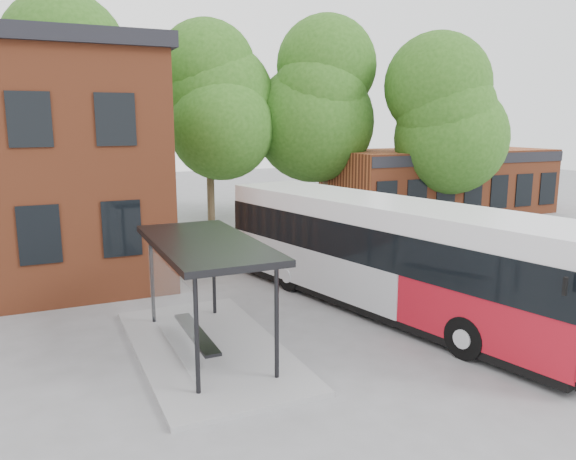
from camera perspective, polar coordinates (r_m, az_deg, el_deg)
name	(u,v)px	position (r m, az deg, el deg)	size (l,w,h in m)	color
ground	(342,314)	(17.31, 5.52, -8.46)	(100.00, 100.00, 0.00)	slate
shop_row	(439,182)	(36.64, 15.13, 4.76)	(14.00, 6.20, 4.00)	brown
bus_shelter	(207,296)	(14.29, -8.26, -6.64)	(3.60, 7.00, 2.90)	black
bike_rail	(401,228)	(30.29, 11.36, 0.22)	(5.20, 0.10, 0.38)	black
tree_0	(79,126)	(30.19, -20.51, 9.86)	(7.92, 7.92, 11.00)	#244F15
tree_1	(209,131)	(32.45, -8.02, 9.94)	(7.92, 7.92, 10.40)	#244F15
tree_2	(327,125)	(34.19, 3.98, 10.57)	(7.92, 7.92, 11.00)	#244F15
tree_3	(437,141)	(33.65, 14.87, 8.77)	(7.04, 7.04, 9.28)	#244F15
city_bus	(387,256)	(17.50, 9.99, -2.58)	(2.84, 13.31, 3.38)	#AD1120
bicycle_0	(357,223)	(29.66, 7.03, 0.73)	(0.66, 1.88, 0.99)	black
bicycle_1	(377,227)	(28.43, 9.06, 0.26)	(0.48, 1.71, 1.03)	black
bicycle_2	(372,224)	(29.84, 8.56, 0.59)	(0.55, 1.57, 0.83)	black
bicycle_3	(396,219)	(31.17, 10.89, 1.10)	(0.46, 1.64, 0.98)	black
bicycle_4	(414,224)	(30.12, 12.66, 0.63)	(0.61, 1.76, 0.92)	#570D0D
bicycle_7	(433,216)	(32.77, 14.54, 1.42)	(0.46, 1.61, 0.97)	#39322F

